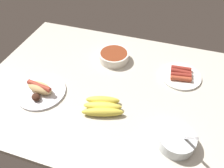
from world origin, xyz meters
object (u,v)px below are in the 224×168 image
plate_hotdog_assembled (40,90)px  bowl_coleslaw (176,140)px  plate_sausages (180,75)px  bowl_chili (114,56)px  banana_bunch (103,106)px

plate_hotdog_assembled → bowl_coleslaw: bowl_coleslaw is taller
plate_hotdog_assembled → bowl_coleslaw: bearing=-7.1°
plate_sausages → plate_hotdog_assembled: (-61.29, -31.59, 0.73)cm
bowl_chili → banana_bunch: bearing=-80.3°
plate_sausages → bowl_chili: 36.29cm
plate_sausages → bowl_coleslaw: size_ratio=1.33×
plate_hotdog_assembled → bowl_chili: bearing=53.7°
bowl_chili → plate_hotdog_assembled: bearing=-126.3°
banana_bunch → plate_sausages: (30.28, 31.89, -0.74)cm
bowl_chili → bowl_coleslaw: 56.75cm
plate_sausages → plate_hotdog_assembled: plate_hotdog_assembled is taller
plate_sausages → bowl_chili: size_ratio=1.27×
bowl_chili → bowl_coleslaw: (38.03, -42.13, 0.32)cm
banana_bunch → plate_sausages: 43.98cm
bowl_coleslaw → plate_sausages: bearing=92.7°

